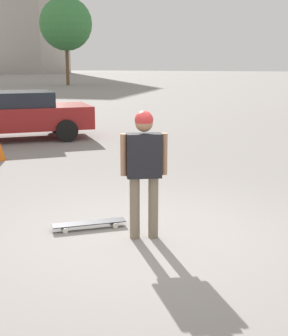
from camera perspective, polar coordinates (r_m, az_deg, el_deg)
ground_plane at (r=6.01m, az=0.00°, el=-8.45°), size 220.00×220.00×0.00m
person at (r=5.73m, az=0.00°, el=0.76°), size 0.34×0.54×1.61m
skateboard at (r=6.35m, az=-6.71°, el=-6.72°), size 0.67×0.93×0.08m
car_parked_near at (r=13.91m, az=-15.45°, el=6.32°), size 3.94×4.56×1.36m
tree_distant at (r=45.93m, az=-9.50°, el=16.94°), size 4.89×4.89×8.07m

